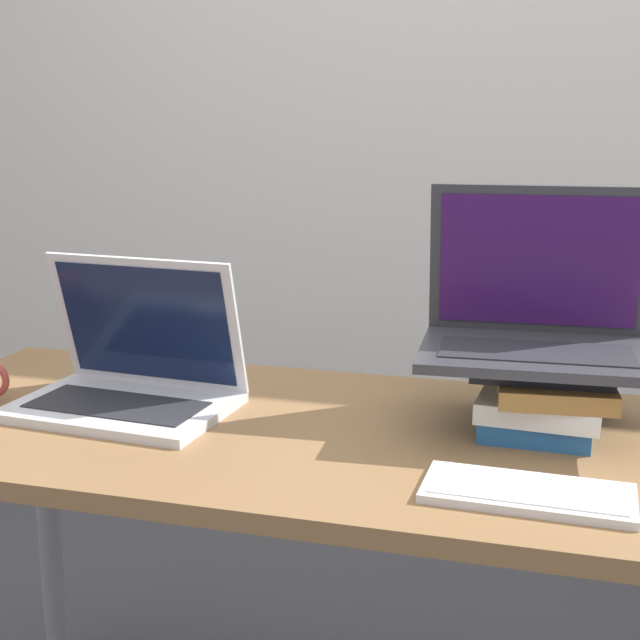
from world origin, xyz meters
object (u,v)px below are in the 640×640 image
Objects in this scene: book_stack at (544,391)px; laptop_on_books at (537,322)px; wireless_keyboard at (528,493)px; laptop_left at (130,378)px.

book_stack is 0.11m from laptop_on_books.
laptop_on_books is at bearing 146.31° from book_stack.
laptop_on_books is (-0.02, 0.01, 0.11)m from book_stack.
laptop_on_books is 1.34× the size of wireless_keyboard.
book_stack is at bearing -33.69° from laptop_on_books.
laptop_on_books reaches higher than wireless_keyboard.
book_stack is at bearing 7.52° from laptop_left.
laptop_on_books reaches higher than book_stack.
laptop_left is 1.35× the size of wireless_keyboard.
laptop_left reaches higher than wireless_keyboard.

